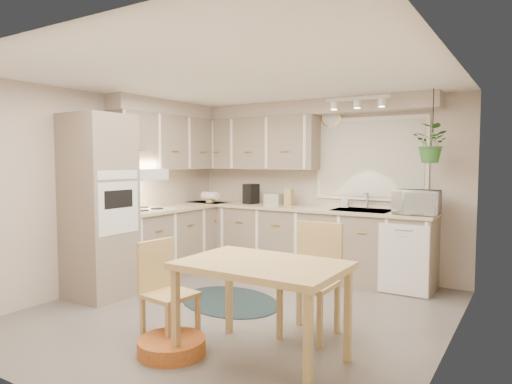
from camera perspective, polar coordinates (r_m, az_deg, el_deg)
floor at (r=4.91m, az=-2.19°, el=-14.79°), size 4.20×4.20×0.00m
ceiling at (r=4.72m, az=-2.27°, el=13.99°), size 4.20×4.20×0.00m
wall_back at (r=6.51m, az=8.17°, el=0.60°), size 4.00×0.04×2.40m
wall_front at (r=3.16m, az=-24.10°, el=-3.28°), size 4.00×0.04×2.40m
wall_left at (r=6.01m, az=-18.24°, el=0.16°), size 0.04×4.20×2.40m
wall_right at (r=3.92m, az=22.83°, el=-1.90°), size 0.04×4.20×2.40m
base_cab_left at (r=6.49m, az=-10.41°, el=-6.10°), size 0.60×1.85×0.90m
base_cab_back at (r=6.41m, az=5.38°, el=-6.18°), size 3.60×0.60×0.90m
counter_left at (r=6.42m, az=-10.39°, el=-1.98°), size 0.64×1.89×0.04m
counter_back at (r=6.33m, az=5.36°, el=-2.01°), size 3.64×0.64×0.04m
oven_stack at (r=5.54m, az=-19.01°, el=-1.72°), size 0.65×0.65×2.10m
wall_oven_face at (r=5.29m, az=-16.82°, el=-1.93°), size 0.02×0.56×0.58m
upper_cab_left at (r=6.57m, az=-10.63°, el=6.06°), size 0.35×2.00×0.75m
upper_cab_back at (r=6.81m, az=-0.15°, el=6.05°), size 2.00×0.35×0.75m
soffit_left at (r=6.62m, az=-10.85°, el=10.16°), size 0.30×2.00×0.20m
soffit_back at (r=6.48m, az=6.08°, el=10.35°), size 3.60×0.30×0.20m
cooktop at (r=6.00m, az=-14.02°, el=-2.21°), size 0.52×0.58×0.02m
range_hood at (r=5.98m, az=-14.22°, el=2.14°), size 0.40×0.60×0.14m
window_blinds at (r=6.22m, az=14.03°, el=4.06°), size 1.40×0.02×1.00m
window_frame at (r=6.23m, az=14.06°, el=4.05°), size 1.50×0.02×1.10m
sink at (r=6.00m, az=13.13°, el=-2.62°), size 0.70×0.48×0.10m
dishwasher_front at (r=5.62m, az=17.89°, el=-8.07°), size 0.58×0.02×0.83m
track_light_bar at (r=5.78m, az=12.55°, el=11.36°), size 0.80×0.04×0.04m
wall_clock at (r=6.44m, az=9.39°, el=9.29°), size 0.30×0.03×0.30m
dining_table at (r=3.68m, az=0.74°, el=-14.79°), size 1.26×0.84×0.79m
chair_left at (r=4.12m, az=-10.70°, el=-12.17°), size 0.45×0.45×0.88m
chair_back at (r=4.19m, az=6.65°, el=-10.94°), size 0.47×0.47×1.01m
braided_rug at (r=5.26m, az=-3.32°, el=-13.45°), size 1.56×1.37×0.01m
pet_bed at (r=3.99m, az=-10.48°, el=-18.43°), size 0.70×0.70×0.13m
microwave at (r=5.70m, az=19.43°, el=-0.90°), size 0.54×0.32×0.35m
soap_bottle at (r=6.23m, az=11.07°, el=-1.57°), size 0.12×0.20×0.09m
hanging_plant at (r=5.65m, az=21.17°, el=5.19°), size 0.53×0.56×0.35m
coffee_maker at (r=6.71m, az=-0.62°, el=-0.23°), size 0.19×0.22×0.29m
toaster at (r=6.54m, az=2.25°, el=-0.92°), size 0.28×0.18×0.16m
knife_block at (r=6.46m, az=4.13°, el=-0.63°), size 0.11×0.11×0.24m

